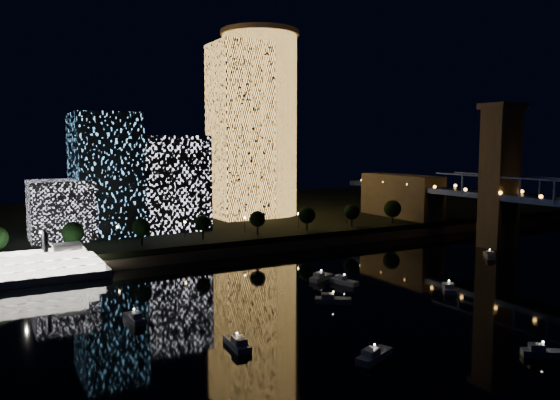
# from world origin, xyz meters

# --- Properties ---
(ground) EXTENTS (520.00, 520.00, 0.00)m
(ground) POSITION_xyz_m (0.00, 0.00, 0.00)
(ground) COLOR black
(ground) RESTS_ON ground
(far_bank) EXTENTS (420.00, 160.00, 5.00)m
(far_bank) POSITION_xyz_m (0.00, 160.00, 2.50)
(far_bank) COLOR black
(far_bank) RESTS_ON ground
(seawall) EXTENTS (420.00, 6.00, 3.00)m
(seawall) POSITION_xyz_m (0.00, 82.00, 1.50)
(seawall) COLOR #6B5E4C
(seawall) RESTS_ON ground
(tower_cylindrical) EXTENTS (34.00, 34.00, 79.46)m
(tower_cylindrical) POSITION_xyz_m (15.84, 136.35, 44.86)
(tower_cylindrical) COLOR #FFB551
(tower_cylindrical) RESTS_ON far_bank
(tower_rectangular) EXTENTS (22.79, 22.79, 72.52)m
(tower_rectangular) POSITION_xyz_m (4.39, 131.85, 41.26)
(tower_rectangular) COLOR #FFB551
(tower_rectangular) RESTS_ON far_bank
(midrise_blocks) EXTENTS (102.15, 28.02, 41.57)m
(midrise_blocks) POSITION_xyz_m (-58.53, 115.64, 22.00)
(midrise_blocks) COLOR silver
(midrise_blocks) RESTS_ON far_bank
(riverboat) EXTENTS (46.09, 9.93, 13.87)m
(riverboat) POSITION_xyz_m (-86.17, 75.63, 3.56)
(riverboat) COLOR silver
(riverboat) RESTS_ON ground
(motorboats) EXTENTS (127.35, 68.07, 2.78)m
(motorboats) POSITION_xyz_m (-4.52, 11.46, 0.81)
(motorboats) COLOR silver
(motorboats) RESTS_ON ground
(esplanade_trees) EXTENTS (166.71, 6.85, 8.93)m
(esplanade_trees) POSITION_xyz_m (-31.55, 88.00, 10.47)
(esplanade_trees) COLOR black
(esplanade_trees) RESTS_ON far_bank
(street_lamps) EXTENTS (132.70, 0.70, 5.65)m
(street_lamps) POSITION_xyz_m (-34.00, 94.00, 9.02)
(street_lamps) COLOR black
(street_lamps) RESTS_ON far_bank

